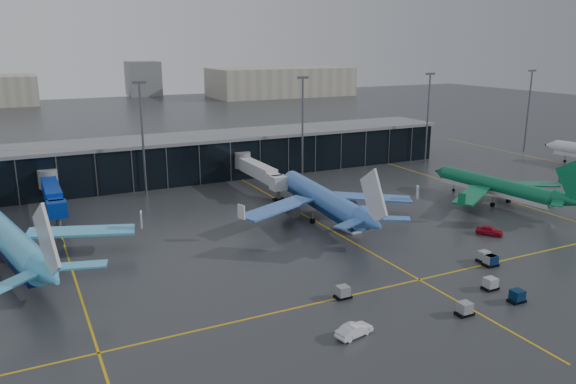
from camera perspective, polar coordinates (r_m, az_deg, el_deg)
name	(u,v)px	position (r m, az deg, el deg)	size (l,w,h in m)	color
ground	(310,257)	(91.18, 2.24, -6.62)	(600.00, 600.00, 0.00)	#282B2D
terminal_pier	(194,157)	(145.05, -9.57, 3.56)	(142.00, 17.00, 10.70)	black
jet_bridges	(52,193)	(120.95, -22.84, -0.11)	(94.00, 27.50, 7.20)	#595B60
flood_masts	(228,129)	(133.97, -6.14, 6.39)	(203.00, 0.50, 25.50)	#595B60
distant_hangars	(171,85)	(357.03, -11.84, 10.63)	(260.00, 71.00, 22.00)	#B2AD99
taxi_lines	(330,229)	(104.50, 4.27, -3.80)	(220.00, 120.00, 0.02)	gold
airliner_arkefly	(7,223)	(95.32, -26.65, -2.86)	(39.73, 45.25, 13.91)	#41AAD6
airliner_klm_near	(322,186)	(108.97, 3.50, 0.64)	(37.95, 43.23, 13.28)	#3D71C9
airliner_aer_lingus	(496,176)	(127.98, 20.35, 1.51)	(33.43, 38.08, 11.70)	#0B633C
baggage_carts	(470,279)	(85.34, 17.99, -8.38)	(29.17, 14.20, 1.70)	black
mobile_airstair	(352,227)	(103.57, 6.50, -3.58)	(2.57, 3.44, 3.45)	silver
service_van_red	(489,230)	(107.43, 19.79, -3.70)	(1.89, 4.70, 1.60)	#A70C21
service_van_white	(354,330)	(68.31, 6.74, -13.75)	(1.69, 4.86, 1.60)	silver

